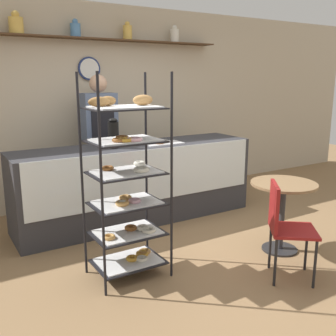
# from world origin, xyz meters

# --- Properties ---
(ground_plane) EXTENTS (14.00, 14.00, 0.00)m
(ground_plane) POSITION_xyz_m (0.00, 0.00, 0.00)
(ground_plane) COLOR olive
(back_wall) EXTENTS (10.00, 0.30, 2.70)m
(back_wall) POSITION_xyz_m (-0.00, 2.15, 1.37)
(back_wall) COLOR beige
(back_wall) RESTS_ON ground_plane
(display_counter) EXTENTS (2.95, 0.71, 0.94)m
(display_counter) POSITION_xyz_m (0.00, 1.12, 0.47)
(display_counter) COLOR #333338
(display_counter) RESTS_ON ground_plane
(pastry_rack) EXTENTS (0.65, 0.47, 1.78)m
(pastry_rack) POSITION_xyz_m (-0.71, -0.10, 0.85)
(pastry_rack) COLOR black
(pastry_rack) RESTS_ON ground_plane
(person_worker) EXTENTS (0.43, 0.23, 1.77)m
(person_worker) POSITION_xyz_m (-0.23, 1.71, 0.98)
(person_worker) COLOR #282833
(person_worker) RESTS_ON ground_plane
(cafe_table) EXTENTS (0.65, 0.65, 0.72)m
(cafe_table) POSITION_xyz_m (0.84, -0.44, 0.54)
(cafe_table) COLOR #262628
(cafe_table) RESTS_ON ground_plane
(cafe_chair) EXTENTS (0.53, 0.53, 0.86)m
(cafe_chair) POSITION_xyz_m (0.42, -0.84, 0.52)
(cafe_chair) COLOR black
(cafe_chair) RESTS_ON ground_plane
(coffee_carafe) EXTENTS (0.12, 0.12, 0.34)m
(coffee_carafe) POSITION_xyz_m (-0.31, 1.08, 1.11)
(coffee_carafe) COLOR black
(coffee_carafe) RESTS_ON display_counter
(donut_tray_counter) EXTENTS (0.48, 0.25, 0.04)m
(donut_tray_counter) POSITION_xyz_m (0.29, 1.02, 0.96)
(donut_tray_counter) COLOR silver
(donut_tray_counter) RESTS_ON display_counter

